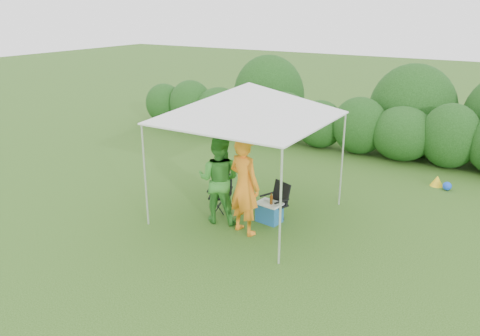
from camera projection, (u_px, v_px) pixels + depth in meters
The scene contains 10 objects.
ground at pixel (236, 222), 9.69m from camera, with size 70.00×70.00×0.00m, color #3A6420.
hedge at pixel (341, 124), 14.24m from camera, with size 15.39×1.53×1.80m.
canopy at pixel (249, 101), 9.29m from camera, with size 3.10×3.10×2.83m.
chair_right at pixel (277, 199), 9.67m from camera, with size 0.61×0.59×0.81m.
chair_left at pixel (221, 190), 10.15m from camera, with size 0.61×0.59×0.81m.
man at pixel (244, 186), 8.97m from camera, with size 0.72×0.47×1.96m, color orange.
woman at pixel (219, 179), 9.48m from camera, with size 0.89×0.69×1.83m, color #368A2D.
cooler at pixel (269, 212), 9.66m from camera, with size 0.55×0.43×0.43m.
bottle at pixel (271, 199), 9.49m from camera, with size 0.06×0.06×0.24m, color #592D0C.
lawn_toy at pixel (440, 182), 11.54m from camera, with size 0.53×0.44×0.26m.
Camera 1 is at (4.64, -7.46, 4.25)m, focal length 35.00 mm.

